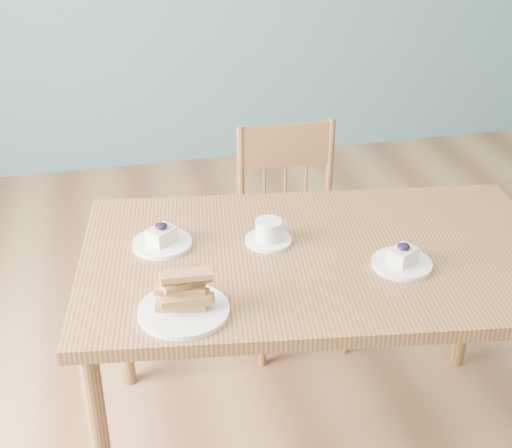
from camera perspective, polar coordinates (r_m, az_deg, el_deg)
name	(u,v)px	position (r m, az deg, el deg)	size (l,w,h in m)	color
room	(426,48)	(1.75, 13.41, 13.54)	(5.01, 5.01, 2.71)	#A6794D
dining_table	(317,274)	(2.09, 4.94, -3.99)	(1.46, 0.96, 0.73)	#A3673D
dining_chair	(293,236)	(2.72, 2.98, -0.99)	(0.39, 0.37, 0.85)	#A3673D
cheesecake_plate_near	(402,260)	(2.02, 11.61, -2.85)	(0.17, 0.17, 0.07)	white
cheesecake_plate_far	(162,240)	(2.09, -7.51, -1.26)	(0.17, 0.17, 0.07)	white
coffee_cup	(269,233)	(2.09, 1.04, -0.70)	(0.14, 0.14, 0.07)	white
biscotti_plate	(183,299)	(1.79, -5.85, -5.99)	(0.23, 0.23, 0.12)	white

